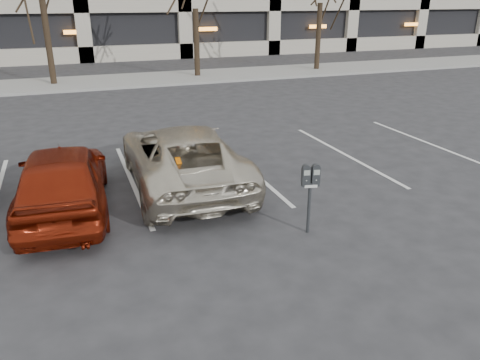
# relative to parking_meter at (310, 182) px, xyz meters

# --- Properties ---
(ground) EXTENTS (140.00, 140.00, 0.00)m
(ground) POSITION_rel_parking_meter_xyz_m (-1.17, 1.30, -0.96)
(ground) COLOR #28282B
(ground) RESTS_ON ground
(sidewalk) EXTENTS (80.00, 4.00, 0.12)m
(sidewalk) POSITION_rel_parking_meter_xyz_m (-1.17, 17.30, -0.90)
(sidewalk) COLOR gray
(sidewalk) RESTS_ON ground
(stall_lines) EXTENTS (16.90, 5.20, 0.00)m
(stall_lines) POSITION_rel_parking_meter_xyz_m (-2.57, 3.60, -0.95)
(stall_lines) COLOR silver
(stall_lines) RESTS_ON ground
(parking_meter) EXTENTS (0.34, 0.19, 1.25)m
(parking_meter) POSITION_rel_parking_meter_xyz_m (0.00, 0.00, 0.00)
(parking_meter) COLOR black
(parking_meter) RESTS_ON ground
(suv_silver) EXTENTS (2.41, 4.93, 1.35)m
(suv_silver) POSITION_rel_parking_meter_xyz_m (-1.51, 2.96, -0.28)
(suv_silver) COLOR beige
(suv_silver) RESTS_ON ground
(car_red) EXTENTS (1.93, 4.13, 1.37)m
(car_red) POSITION_rel_parking_meter_xyz_m (-3.98, 2.41, -0.28)
(car_red) COLOR maroon
(car_red) RESTS_ON ground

